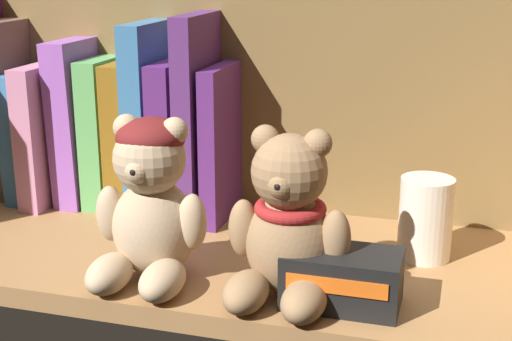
{
  "coord_description": "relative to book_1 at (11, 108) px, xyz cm",
  "views": [
    {
      "loc": [
        22.68,
        -64.7,
        30.95
      ],
      "look_at": [
        3.68,
        0.0,
        10.6
      ],
      "focal_mm": 51.89,
      "sensor_mm": 36.0,
      "label": 1
    }
  ],
  "objects": [
    {
      "name": "book_7",
      "position": [
        18.83,
        0.0,
        0.2
      ],
      "size": [
        2.53,
        13.06,
        21.34
      ],
      "primitive_type": "cube",
      "color": "teal",
      "rests_on": "shelf_board"
    },
    {
      "name": "book_10",
      "position": [
        27.31,
        -0.0,
        -1.96
      ],
      "size": [
        1.84,
        13.34,
        17.03
      ],
      "primitive_type": "cube",
      "color": "#56256E",
      "rests_on": "shelf_board"
    },
    {
      "name": "book_5",
      "position": [
        12.62,
        0.0,
        -1.95
      ],
      "size": [
        2.65,
        9.59,
        17.04
      ],
      "primitive_type": "cube",
      "color": "#5CA95A",
      "rests_on": "shelf_board"
    },
    {
      "name": "teddy_bear_smaller",
      "position": [
        39.01,
        -18.77,
        -4.12
      ],
      "size": [
        10.85,
        11.0,
        14.89
      ],
      "color": "#93704C",
      "rests_on": "shelf_board"
    },
    {
      "name": "teddy_bear_larger",
      "position": [
        26.33,
        -18.52,
        -3.36
      ],
      "size": [
        10.84,
        10.93,
        14.99
      ],
      "color": "tan",
      "rests_on": "shelf_board"
    },
    {
      "name": "pillar_candle",
      "position": [
        49.75,
        -6.9,
        -6.45
      ],
      "size": [
        5.13,
        5.13,
        8.05
      ],
      "primitive_type": "cylinder",
      "color": "silver",
      "rests_on": "shelf_board"
    },
    {
      "name": "book_9",
      "position": [
        24.8,
        0.0,
        0.73
      ],
      "size": [
        2.18,
        14.36,
        22.4
      ],
      "primitive_type": "cube",
      "color": "#532867",
      "rests_on": "shelf_board"
    },
    {
      "name": "book_2",
      "position": [
        2.97,
        -0.0,
        -2.89
      ],
      "size": [
        2.77,
        11.8,
        15.23
      ],
      "primitive_type": "cube",
      "rotation": [
        0.0,
        -0.02,
        0.0
      ],
      "color": "teal",
      "rests_on": "shelf_board"
    },
    {
      "name": "small_product_box",
      "position": [
        43.84,
        -18.99,
        -8.11
      ],
      "size": [
        9.76,
        5.79,
        4.73
      ],
      "color": "black",
      "rests_on": "shelf_board"
    },
    {
      "name": "book_4",
      "position": [
        9.25,
        0.0,
        -0.97
      ],
      "size": [
        3.5,
        10.31,
        19.08
      ],
      "primitive_type": "cube",
      "rotation": [
        0.0,
        -0.02,
        0.0
      ],
      "color": "#9755B6",
      "rests_on": "shelf_board"
    },
    {
      "name": "book_1",
      "position": [
        0.0,
        0.0,
        0.0
      ],
      "size": [
        3.35,
        9.25,
        21.03
      ],
      "primitive_type": "cube",
      "rotation": [
        0.0,
        0.04,
        0.0
      ],
      "color": "brown",
      "rests_on": "shelf_board"
    },
    {
      "name": "shelf_board",
      "position": [
        30.2,
        -10.74,
        -11.47
      ],
      "size": [
        72.82,
        26.89,
        2.0
      ],
      "primitive_type": "cube",
      "color": "#9E7042",
      "rests_on": "ground"
    },
    {
      "name": "book_6",
      "position": [
        15.75,
        0.0,
        -2.07
      ],
      "size": [
        2.62,
        10.39,
        16.81
      ],
      "primitive_type": "cube",
      "color": "brown",
      "rests_on": "shelf_board"
    },
    {
      "name": "book_3",
      "position": [
        5.94,
        0.0,
        -2.31
      ],
      "size": [
        2.54,
        14.55,
        16.32
      ],
      "primitive_type": "cube",
      "color": "#C47A9E",
      "rests_on": "shelf_board"
    },
    {
      "name": "book_8",
      "position": [
        21.9,
        -0.0,
        -1.81
      ],
      "size": [
        2.62,
        13.8,
        17.33
      ],
      "primitive_type": "cube",
      "color": "#512267",
      "rests_on": "shelf_board"
    },
    {
      "name": "shelf_back_panel",
      "position": [
        30.2,
        3.3,
        2.26
      ],
      "size": [
        75.22,
        1.2,
        29.48
      ],
      "primitive_type": "cube",
      "color": "brown",
      "rests_on": "ground"
    }
  ]
}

